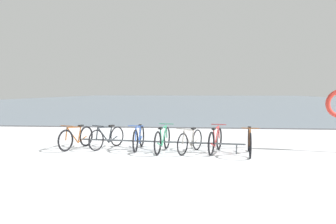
{
  "coord_description": "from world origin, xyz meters",
  "views": [
    {
      "loc": [
        1.01,
        -5.29,
        1.8
      ],
      "look_at": [
        0.05,
        5.65,
        1.06
      ],
      "focal_mm": 33.65,
      "sensor_mm": 36.0,
      "label": 1
    }
  ],
  "objects_px": {
    "bicycle_4": "(190,141)",
    "bicycle_6": "(250,142)",
    "bicycle_0": "(76,138)",
    "bicycle_1": "(107,137)",
    "bicycle_2": "(139,138)",
    "bicycle_5": "(215,140)",
    "bicycle_3": "(163,140)"
  },
  "relations": [
    {
      "from": "bicycle_4",
      "to": "bicycle_0",
      "type": "bearing_deg",
      "value": 174.75
    },
    {
      "from": "bicycle_1",
      "to": "bicycle_2",
      "type": "relative_size",
      "value": 0.87
    },
    {
      "from": "bicycle_5",
      "to": "bicycle_3",
      "type": "bearing_deg",
      "value": -178.38
    },
    {
      "from": "bicycle_1",
      "to": "bicycle_6",
      "type": "relative_size",
      "value": 0.85
    },
    {
      "from": "bicycle_5",
      "to": "bicycle_6",
      "type": "bearing_deg",
      "value": -17.2
    },
    {
      "from": "bicycle_1",
      "to": "bicycle_5",
      "type": "height_order",
      "value": "bicycle_5"
    },
    {
      "from": "bicycle_2",
      "to": "bicycle_6",
      "type": "xyz_separation_m",
      "value": [
        3.26,
        -0.56,
        0.01
      ]
    },
    {
      "from": "bicycle_2",
      "to": "bicycle_0",
      "type": "bearing_deg",
      "value": -178.04
    },
    {
      "from": "bicycle_4",
      "to": "bicycle_5",
      "type": "distance_m",
      "value": 0.75
    },
    {
      "from": "bicycle_6",
      "to": "bicycle_1",
      "type": "bearing_deg",
      "value": 171.68
    },
    {
      "from": "bicycle_1",
      "to": "bicycle_4",
      "type": "distance_m",
      "value": 2.65
    },
    {
      "from": "bicycle_2",
      "to": "bicycle_4",
      "type": "distance_m",
      "value": 1.64
    },
    {
      "from": "bicycle_1",
      "to": "bicycle_3",
      "type": "height_order",
      "value": "bicycle_3"
    },
    {
      "from": "bicycle_0",
      "to": "bicycle_5",
      "type": "distance_m",
      "value": 4.28
    },
    {
      "from": "bicycle_6",
      "to": "bicycle_5",
      "type": "bearing_deg",
      "value": 162.8
    },
    {
      "from": "bicycle_4",
      "to": "bicycle_5",
      "type": "xyz_separation_m",
      "value": [
        0.74,
        0.12,
        0.01
      ]
    },
    {
      "from": "bicycle_1",
      "to": "bicycle_3",
      "type": "bearing_deg",
      "value": -12.01
    },
    {
      "from": "bicycle_2",
      "to": "bicycle_4",
      "type": "xyz_separation_m",
      "value": [
        1.59,
        -0.39,
        -0.01
      ]
    },
    {
      "from": "bicycle_1",
      "to": "bicycle_4",
      "type": "bearing_deg",
      "value": -10.04
    },
    {
      "from": "bicycle_3",
      "to": "bicycle_2",
      "type": "bearing_deg",
      "value": 158.0
    },
    {
      "from": "bicycle_5",
      "to": "bicycle_6",
      "type": "xyz_separation_m",
      "value": [
        0.93,
        -0.29,
        0.01
      ]
    },
    {
      "from": "bicycle_2",
      "to": "bicycle_6",
      "type": "relative_size",
      "value": 0.98
    },
    {
      "from": "bicycle_4",
      "to": "bicycle_6",
      "type": "distance_m",
      "value": 1.68
    },
    {
      "from": "bicycle_1",
      "to": "bicycle_6",
      "type": "distance_m",
      "value": 4.32
    },
    {
      "from": "bicycle_2",
      "to": "bicycle_5",
      "type": "xyz_separation_m",
      "value": [
        2.32,
        -0.27,
        0.0
      ]
    },
    {
      "from": "bicycle_2",
      "to": "bicycle_6",
      "type": "height_order",
      "value": "bicycle_6"
    },
    {
      "from": "bicycle_1",
      "to": "bicycle_5",
      "type": "xyz_separation_m",
      "value": [
        3.34,
        -0.34,
        0.01
      ]
    },
    {
      "from": "bicycle_4",
      "to": "bicycle_3",
      "type": "bearing_deg",
      "value": 174.36
    },
    {
      "from": "bicycle_0",
      "to": "bicycle_6",
      "type": "bearing_deg",
      "value": -5.36
    },
    {
      "from": "bicycle_0",
      "to": "bicycle_3",
      "type": "bearing_deg",
      "value": -5.13
    },
    {
      "from": "bicycle_3",
      "to": "bicycle_6",
      "type": "relative_size",
      "value": 1.0
    },
    {
      "from": "bicycle_1",
      "to": "bicycle_3",
      "type": "xyz_separation_m",
      "value": [
        1.79,
        -0.38,
        0.01
      ]
    }
  ]
}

